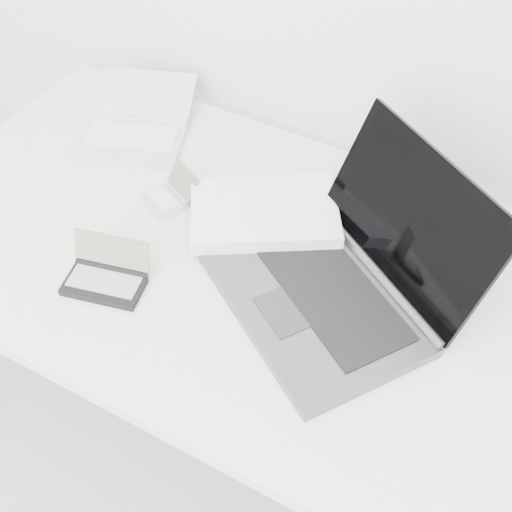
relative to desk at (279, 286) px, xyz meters
The scene contains 5 objects.
desk is the anchor object (origin of this frame).
laptop_large 0.11m from the desk, 27.99° to the left, with size 0.66×0.54×0.26m.
netbook_open_white 0.54m from the desk, 156.60° to the left, with size 0.33×0.37×0.06m.
pda_silver 0.31m from the desk, 168.66° to the left, with size 0.12×0.13×0.07m.
palmtop_charcoal 0.33m from the desk, 144.92° to the right, with size 0.17×0.14×0.08m.
Camera 1 is at (0.41, 0.72, 1.74)m, focal length 50.00 mm.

